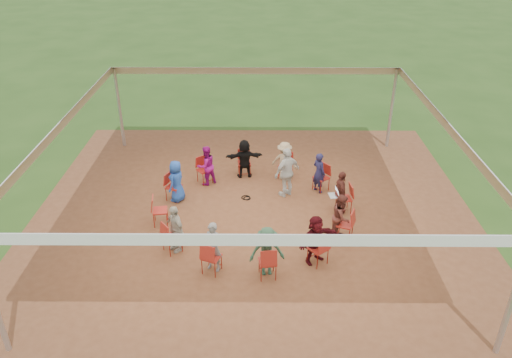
{
  "coord_description": "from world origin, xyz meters",
  "views": [
    {
      "loc": [
        0.14,
        -12.3,
        7.99
      ],
      "look_at": [
        0.06,
        0.3,
        1.12
      ],
      "focal_mm": 35.0,
      "sensor_mm": 36.0,
      "label": 1
    }
  ],
  "objects_px": {
    "chair_1": "(321,178)",
    "chair_4": "(205,170)",
    "chair_8": "(211,257)",
    "laptop": "(335,194)",
    "chair_0": "(344,198)",
    "person_seated_9": "(315,239)",
    "chair_5": "(174,187)",
    "person_seated_5": "(177,181)",
    "person_seated_7": "(213,247)",
    "cable_coil": "(246,198)",
    "person_seated_2": "(284,161)",
    "person_seated_3": "(244,159)",
    "person_seated_10": "(341,217)",
    "person_seated_8": "(267,251)",
    "person_seated_4": "(206,166)",
    "standing_person": "(287,172)",
    "person_seated_6": "(175,228)",
    "chair_6": "(160,211)",
    "chair_11": "(345,224)",
    "chair_3": "(244,163)",
    "chair_7": "(172,237)",
    "person_seated_1": "(319,173)",
    "chair_10": "(318,249)",
    "chair_9": "(268,262)",
    "person_seated_0": "(341,192)"
  },
  "relations": [
    {
      "from": "chair_3",
      "to": "chair_5",
      "type": "xyz_separation_m",
      "value": [
        -2.12,
        -1.64,
        0.0
      ]
    },
    {
      "from": "person_seated_2",
      "to": "person_seated_3",
      "type": "bearing_deg",
      "value": 15.0
    },
    {
      "from": "chair_4",
      "to": "chair_8",
      "type": "height_order",
      "value": "same"
    },
    {
      "from": "person_seated_4",
      "to": "standing_person",
      "type": "xyz_separation_m",
      "value": [
        2.57,
        -0.72,
        0.14
      ]
    },
    {
      "from": "chair_1",
      "to": "chair_7",
      "type": "relative_size",
      "value": 1.0
    },
    {
      "from": "chair_4",
      "to": "person_seated_4",
      "type": "xyz_separation_m",
      "value": [
        0.07,
        -0.1,
        0.22
      ]
    },
    {
      "from": "chair_3",
      "to": "person_seated_3",
      "type": "relative_size",
      "value": 0.68
    },
    {
      "from": "chair_4",
      "to": "chair_9",
      "type": "distance_m",
      "value": 5.18
    },
    {
      "from": "person_seated_0",
      "to": "person_seated_2",
      "type": "height_order",
      "value": "same"
    },
    {
      "from": "chair_1",
      "to": "chair_4",
      "type": "xyz_separation_m",
      "value": [
        -3.76,
        0.49,
        0.0
      ]
    },
    {
      "from": "chair_7",
      "to": "person_seated_5",
      "type": "relative_size",
      "value": 0.68
    },
    {
      "from": "chair_11",
      "to": "person_seated_2",
      "type": "relative_size",
      "value": 0.68
    },
    {
      "from": "chair_5",
      "to": "person_seated_5",
      "type": "bearing_deg",
      "value": 90.0
    },
    {
      "from": "chair_4",
      "to": "standing_person",
      "type": "relative_size",
      "value": 0.56
    },
    {
      "from": "person_seated_2",
      "to": "person_seated_6",
      "type": "relative_size",
      "value": 1.0
    },
    {
      "from": "chair_5",
      "to": "person_seated_8",
      "type": "xyz_separation_m",
      "value": [
        2.82,
        -3.56,
        0.22
      ]
    },
    {
      "from": "chair_7",
      "to": "person_seated_5",
      "type": "distance_m",
      "value": 2.63
    },
    {
      "from": "chair_0",
      "to": "person_seated_9",
      "type": "xyz_separation_m",
      "value": [
        -1.09,
        -2.38,
        0.22
      ]
    },
    {
      "from": "chair_10",
      "to": "chair_3",
      "type": "bearing_deg",
      "value": 75.0
    },
    {
      "from": "chair_5",
      "to": "standing_person",
      "type": "distance_m",
      "value": 3.52
    },
    {
      "from": "chair_8",
      "to": "cable_coil",
      "type": "xyz_separation_m",
      "value": [
        0.77,
        3.57,
        -0.43
      ]
    },
    {
      "from": "person_seated_9",
      "to": "laptop",
      "type": "bearing_deg",
      "value": 33.12
    },
    {
      "from": "person_seated_2",
      "to": "person_seated_9",
      "type": "height_order",
      "value": "same"
    },
    {
      "from": "chair_7",
      "to": "person_seated_8",
      "type": "distance_m",
      "value": 2.63
    },
    {
      "from": "person_seated_0",
      "to": "laptop",
      "type": "distance_m",
      "value": 0.16
    },
    {
      "from": "chair_6",
      "to": "chair_8",
      "type": "relative_size",
      "value": 1.0
    },
    {
      "from": "chair_1",
      "to": "person_seated_2",
      "type": "distance_m",
      "value": 1.38
    },
    {
      "from": "person_seated_0",
      "to": "chair_4",
      "type": "bearing_deg",
      "value": 59.24
    },
    {
      "from": "chair_0",
      "to": "person_seated_2",
      "type": "xyz_separation_m",
      "value": [
        -1.68,
        2.01,
        0.22
      ]
    },
    {
      "from": "person_seated_4",
      "to": "person_seated_7",
      "type": "distance_m",
      "value": 4.44
    },
    {
      "from": "chair_0",
      "to": "cable_coil",
      "type": "bearing_deg",
      "value": 68.15
    },
    {
      "from": "chair_1",
      "to": "person_seated_1",
      "type": "distance_m",
      "value": 0.25
    },
    {
      "from": "person_seated_7",
      "to": "cable_coil",
      "type": "relative_size",
      "value": 3.71
    },
    {
      "from": "person_seated_3",
      "to": "person_seated_4",
      "type": "distance_m",
      "value": 1.33
    },
    {
      "from": "person_seated_3",
      "to": "person_seated_10",
      "type": "xyz_separation_m",
      "value": [
        2.71,
        -3.51,
        0.0
      ]
    },
    {
      "from": "person_seated_8",
      "to": "standing_person",
      "type": "xyz_separation_m",
      "value": [
        0.67,
        3.85,
        0.14
      ]
    },
    {
      "from": "person_seated_10",
      "to": "cable_coil",
      "type": "height_order",
      "value": "person_seated_10"
    },
    {
      "from": "person_seated_7",
      "to": "person_seated_3",
      "type": "bearing_deg",
      "value": 105.0
    },
    {
      "from": "chair_0",
      "to": "standing_person",
      "type": "distance_m",
      "value": 1.94
    },
    {
      "from": "chair_1",
      "to": "person_seated_8",
      "type": "distance_m",
      "value": 4.55
    },
    {
      "from": "chair_1",
      "to": "chair_8",
      "type": "bearing_deg",
      "value": 105.0
    },
    {
      "from": "person_seated_6",
      "to": "person_seated_7",
      "type": "relative_size",
      "value": 1.0
    },
    {
      "from": "chair_0",
      "to": "chair_5",
      "type": "xyz_separation_m",
      "value": [
        -5.14,
        0.66,
        0.0
      ]
    },
    {
      "from": "chair_4",
      "to": "chair_1",
      "type": "bearing_deg",
      "value": 135.0
    },
    {
      "from": "person_seated_4",
      "to": "chair_0",
      "type": "bearing_deg",
      "value": 120.76
    },
    {
      "from": "chair_3",
      "to": "laptop",
      "type": "relative_size",
      "value": 2.33
    },
    {
      "from": "chair_0",
      "to": "person_seated_8",
      "type": "relative_size",
      "value": 0.68
    },
    {
      "from": "chair_8",
      "to": "laptop",
      "type": "height_order",
      "value": "chair_8"
    },
    {
      "from": "chair_11",
      "to": "person_seated_7",
      "type": "distance_m",
      "value": 3.71
    },
    {
      "from": "chair_9",
      "to": "standing_person",
      "type": "xyz_separation_m",
      "value": [
        0.65,
        3.97,
        0.36
      ]
    }
  ]
}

